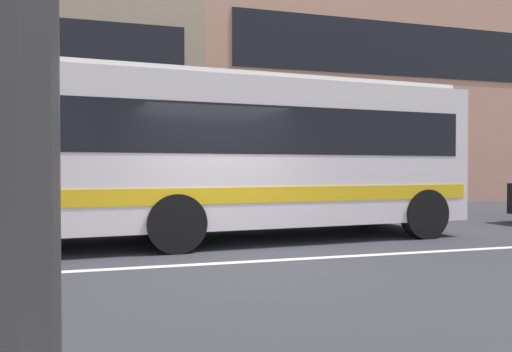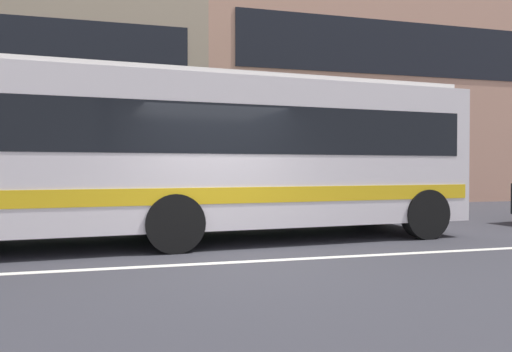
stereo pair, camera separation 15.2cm
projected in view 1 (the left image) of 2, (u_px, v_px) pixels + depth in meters
ground_plane at (233, 263)px, 6.78m from camera, size 160.00×160.00×0.00m
lane_centre_line at (233, 262)px, 6.78m from camera, size 60.00×0.16×0.01m
hedge_row_far at (92, 204)px, 11.55m from camera, size 16.73×1.10×1.03m
apartment_block_right at (422, 94)px, 23.96m from camera, size 24.59×9.51×10.80m
transit_bus at (201, 152)px, 8.80m from camera, size 10.87×3.17×3.17m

